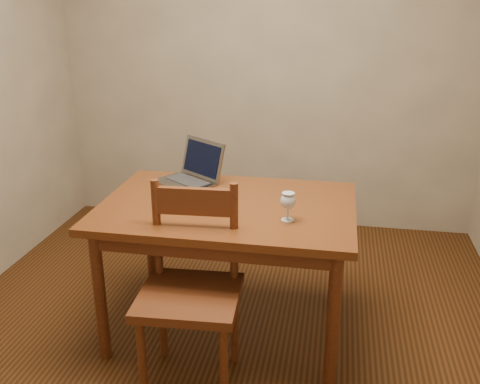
% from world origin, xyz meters
% --- Properties ---
extents(floor, '(3.20, 3.20, 0.02)m').
position_xyz_m(floor, '(0.00, 0.00, -0.01)').
color(floor, black).
rests_on(floor, ground).
extents(back_wall, '(3.20, 0.02, 2.60)m').
position_xyz_m(back_wall, '(0.00, 1.61, 1.30)').
color(back_wall, gray).
rests_on(back_wall, floor).
extents(front_wall, '(3.20, 0.02, 2.60)m').
position_xyz_m(front_wall, '(0.00, -1.61, 1.30)').
color(front_wall, gray).
rests_on(front_wall, floor).
extents(table, '(1.30, 0.90, 0.74)m').
position_xyz_m(table, '(0.01, 0.04, 0.65)').
color(table, '#48210C').
rests_on(table, floor).
extents(chair, '(0.48, 0.46, 0.48)m').
position_xyz_m(chair, '(-0.07, -0.40, 0.52)').
color(chair, '#421E0D').
rests_on(chair, floor).
extents(plate, '(0.18, 0.18, 0.02)m').
position_xyz_m(plate, '(-0.16, 0.03, 0.75)').
color(plate, black).
rests_on(plate, table).
extents(sandwich_cheese, '(0.10, 0.07, 0.03)m').
position_xyz_m(sandwich_cheese, '(-0.19, 0.04, 0.77)').
color(sandwich_cheese, '#381E0C').
rests_on(sandwich_cheese, plate).
extents(sandwich_tomato, '(0.12, 0.11, 0.03)m').
position_xyz_m(sandwich_tomato, '(-0.12, 0.02, 0.77)').
color(sandwich_tomato, '#381E0C').
rests_on(sandwich_tomato, plate).
extents(sandwich_top, '(0.10, 0.08, 0.03)m').
position_xyz_m(sandwich_top, '(-0.16, 0.03, 0.79)').
color(sandwich_top, '#381E0C').
rests_on(sandwich_top, plate).
extents(milk_glass, '(0.07, 0.07, 0.14)m').
position_xyz_m(milk_glass, '(0.34, -0.12, 0.81)').
color(milk_glass, white).
rests_on(milk_glass, table).
extents(laptop, '(0.43, 0.42, 0.23)m').
position_xyz_m(laptop, '(-0.25, 0.35, 0.80)').
color(laptop, slate).
rests_on(laptop, table).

